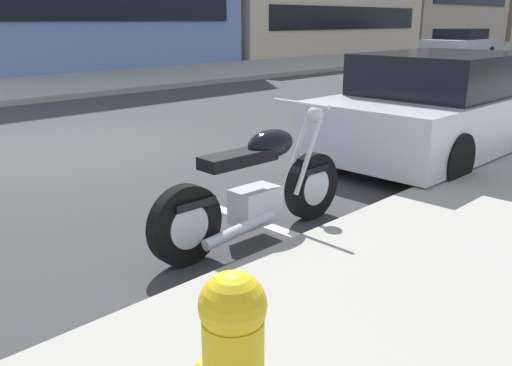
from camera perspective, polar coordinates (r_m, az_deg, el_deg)
ground_plane at (r=8.19m, az=-20.44°, el=3.19°), size 260.00×260.00×0.00m
sidewalk_far_curb at (r=21.09m, az=1.36°, el=12.15°), size 120.00×5.00×0.14m
parking_stall_stripe at (r=4.98m, az=0.04°, el=-4.07°), size 0.12×2.20×0.01m
parked_motorcycle at (r=4.49m, az=0.15°, el=-0.76°), size 2.07×0.62×1.11m
parked_car_mid_block at (r=7.78m, az=19.32°, el=7.53°), size 4.26×1.87×1.37m
car_opposite_curb at (r=26.68m, az=20.67°, el=13.39°), size 4.54×1.99×1.41m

